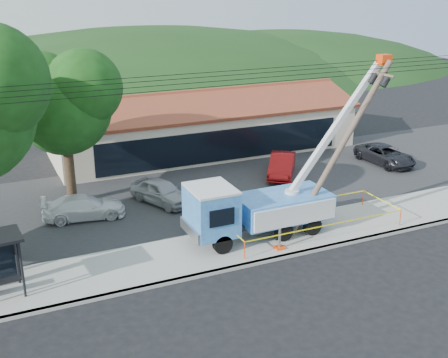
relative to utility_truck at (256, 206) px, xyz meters
name	(u,v)px	position (x,y,z in m)	size (l,w,h in m)	color
ground	(292,283)	(-0.59, -4.56, -1.74)	(120.00, 120.00, 0.00)	black
curb	(268,260)	(-0.59, -2.46, -1.67)	(60.00, 0.25, 0.15)	#AFADA4
sidewalk	(250,243)	(-0.59, -0.56, -1.67)	(60.00, 4.00, 0.15)	#AFADA4
parking_lot	(191,191)	(-0.59, 7.44, -1.69)	(60.00, 12.00, 0.10)	#28282B
strip_mall	(202,126)	(3.41, 15.42, 0.14)	(22.50, 8.53, 4.67)	beige
tree_lot	(63,98)	(-7.59, 8.44, 4.47)	(6.30, 5.60, 8.94)	#332316
hill_center	(145,76)	(9.41, 50.44, -1.74)	(89.60, 64.00, 32.00)	#1B3914
hill_east	(276,67)	(29.41, 50.44, -1.74)	(72.80, 52.00, 26.00)	#1B3914
utility_truck	(256,206)	(0.00, 0.00, 0.00)	(10.81, 3.98, 8.66)	black
leaning_pole	(345,140)	(4.57, -0.67, 3.03)	(5.51, 1.69, 8.56)	#503D34
caution_tape	(310,217)	(2.93, -0.46, -0.92)	(9.13, 3.16, 0.91)	#FA420D
car_silver	(162,204)	(-2.90, 6.22, -1.74)	(1.65, 4.11, 1.40)	#A2A3A9
car_red	(281,177)	(5.83, 7.53, -1.74)	(1.52, 4.35, 1.43)	#A51012
car_white	(85,220)	(-7.40, 5.87, -1.74)	(1.79, 4.40, 1.28)	white
car_dark	(384,165)	(13.66, 6.75, -1.74)	(2.14, 4.64, 1.29)	black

